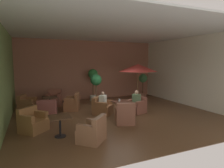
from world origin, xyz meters
TOP-DOWN VIEW (x-y plane):
  - ground_plane at (0.00, 0.00)m, footprint 9.12×8.38m
  - wall_back_brick at (0.00, 4.15)m, footprint 9.12×0.08m
  - wall_left_accent at (-4.52, 0.00)m, footprint 0.08×8.38m
  - wall_right_plain at (4.52, 0.00)m, footprint 0.08×8.38m
  - ceiling_slab at (0.00, 0.00)m, footprint 9.12×8.38m
  - cafe_table_front_left at (0.12, -0.47)m, footprint 0.79×0.79m
  - armchair_front_left_north at (-0.59, 0.22)m, footprint 1.10×1.10m
  - armchair_front_left_east at (-0.22, -1.41)m, footprint 0.94×0.99m
  - armchair_front_left_south at (1.05, -0.17)m, footprint 0.91×0.92m
  - cafe_table_front_right at (-2.79, -1.79)m, footprint 0.69×0.69m
  - armchair_front_right_north at (-3.61, -0.95)m, footprint 1.08×1.08m
  - armchair_front_right_east at (-1.93, -2.60)m, footprint 1.04×1.04m
  - cafe_table_mid_center at (-2.77, 1.93)m, footprint 0.74×0.74m
  - armchair_mid_center_north at (-1.72, 1.53)m, footprint 0.93×0.96m
  - armchair_mid_center_east at (-2.45, 3.02)m, footprint 0.95×0.95m
  - armchair_mid_center_south at (-3.83, 2.33)m, footprint 0.99×1.01m
  - armchair_mid_center_west at (-2.98, 0.82)m, footprint 0.91×0.87m
  - patio_umbrella_tall_red at (2.20, 1.72)m, footprint 2.23×2.23m
  - potted_tree_left_corner at (3.44, 3.11)m, footprint 0.59×0.59m
  - potted_tree_mid_left at (-0.02, 3.43)m, footprint 0.61×0.61m
  - potted_tree_mid_right at (-0.28, 2.05)m, footprint 0.64×0.64m
  - patron_blue_shirt at (-0.56, 0.20)m, footprint 0.42×0.42m
  - patron_by_window at (1.02, -0.18)m, footprint 0.34×0.42m
  - iced_drink_cup at (-0.00, -0.42)m, footprint 0.08×0.08m

SIDE VIEW (x-z plane):
  - ground_plane at x=0.00m, z-range -0.02..0.00m
  - armchair_front_left_south at x=1.05m, z-range -0.09..0.68m
  - armchair_mid_center_south at x=-3.83m, z-range -0.10..0.71m
  - armchair_mid_center_west at x=-2.98m, z-range -0.10..0.70m
  - armchair_front_right_east at x=-1.93m, z-range -0.10..0.72m
  - armchair_front_left_north at x=-0.59m, z-range -0.09..0.71m
  - armchair_front_left_east at x=-0.22m, z-range -0.12..0.76m
  - armchair_front_right_north at x=-3.61m, z-range -0.11..0.76m
  - armchair_mid_center_north at x=-1.72m, z-range -0.11..0.76m
  - armchair_mid_center_east at x=-2.45m, z-range -0.12..0.77m
  - cafe_table_mid_center at x=-2.77m, z-range 0.18..0.86m
  - cafe_table_front_right at x=-2.79m, z-range 0.18..0.86m
  - cafe_table_front_left at x=0.12m, z-range 0.20..0.89m
  - patron_by_window at x=1.02m, z-range 0.36..1.05m
  - patron_blue_shirt at x=-0.56m, z-range 0.40..1.02m
  - iced_drink_cup at x=0.00m, z-range 0.68..0.79m
  - potted_tree_left_corner at x=3.44m, z-range 0.26..1.88m
  - potted_tree_mid_right at x=-0.28m, z-range 0.37..2.14m
  - potted_tree_mid_left at x=-0.02m, z-range 0.40..2.39m
  - wall_back_brick at x=0.00m, z-range 0.00..3.80m
  - wall_left_accent at x=-4.52m, z-range 0.00..3.80m
  - wall_right_plain at x=4.52m, z-range 0.00..3.80m
  - patio_umbrella_tall_red at x=2.20m, z-range 0.93..3.25m
  - ceiling_slab at x=0.00m, z-range 3.80..3.86m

